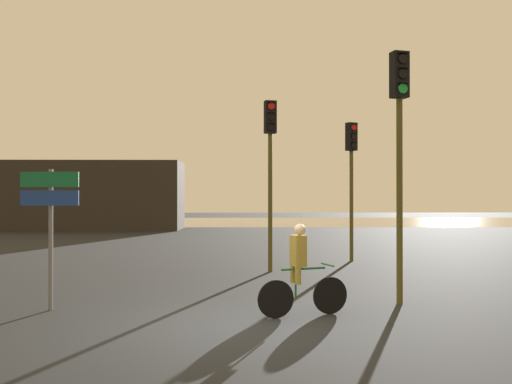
# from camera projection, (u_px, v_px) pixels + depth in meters

# --- Properties ---
(ground_plane) EXTENTS (120.00, 120.00, 0.00)m
(ground_plane) POSITION_uv_depth(u_px,v_px,m) (231.00, 327.00, 9.18)
(ground_plane) COLOR black
(water_strip) EXTENTS (80.00, 16.00, 0.01)m
(water_strip) POSITION_uv_depth(u_px,v_px,m) (242.00, 222.00, 45.47)
(water_strip) COLOR #9E937F
(water_strip) RESTS_ON ground
(distant_building) EXTENTS (12.70, 4.00, 4.20)m
(distant_building) POSITION_uv_depth(u_px,v_px,m) (79.00, 196.00, 35.29)
(distant_building) COLOR #2D2823
(distant_building) RESTS_ON ground
(traffic_light_far_right) EXTENTS (0.39, 0.42, 4.45)m
(traffic_light_far_right) POSITION_uv_depth(u_px,v_px,m) (351.00, 165.00, 18.32)
(traffic_light_far_right) COLOR #4C4719
(traffic_light_far_right) RESTS_ON ground
(traffic_light_center) EXTENTS (0.36, 0.38, 4.73)m
(traffic_light_center) POSITION_uv_depth(u_px,v_px,m) (270.00, 154.00, 15.76)
(traffic_light_center) COLOR #4C4719
(traffic_light_center) RESTS_ON ground
(traffic_light_near_right) EXTENTS (0.37, 0.39, 4.92)m
(traffic_light_near_right) POSITION_uv_depth(u_px,v_px,m) (400.00, 130.00, 11.11)
(traffic_light_near_right) COLOR #4C4719
(traffic_light_near_right) RESTS_ON ground
(direction_sign_post) EXTENTS (1.10, 0.16, 2.60)m
(direction_sign_post) POSITION_uv_depth(u_px,v_px,m) (50.00, 213.00, 10.47)
(direction_sign_post) COLOR slate
(direction_sign_post) RESTS_ON ground
(cyclist) EXTENTS (1.63, 0.68, 1.62)m
(cyclist) POSITION_uv_depth(u_px,v_px,m) (300.00, 269.00, 9.96)
(cyclist) COLOR black
(cyclist) RESTS_ON ground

